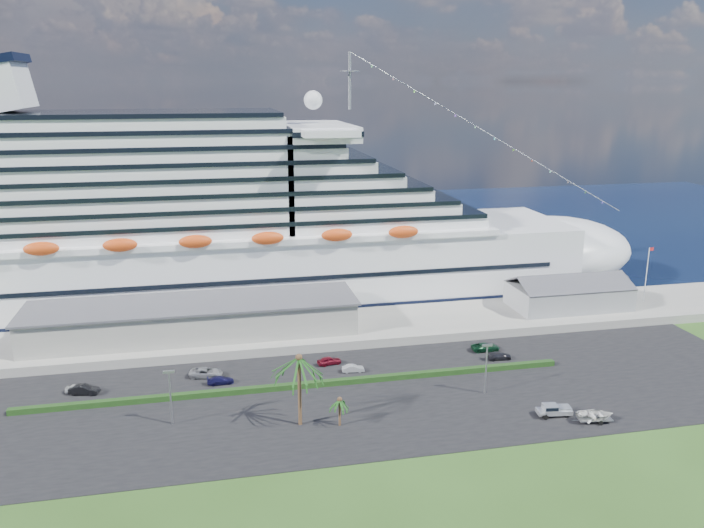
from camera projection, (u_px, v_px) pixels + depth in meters
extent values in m
plane|color=#294818|center=(374.00, 431.00, 96.90)|extent=(420.00, 420.00, 0.00)
cube|color=black|center=(357.00, 397.00, 107.28)|extent=(140.00, 38.00, 0.12)
cube|color=gray|center=(325.00, 329.00, 134.46)|extent=(240.00, 20.00, 1.80)
cube|color=black|center=(277.00, 236.00, 219.70)|extent=(420.00, 160.00, 0.02)
cube|color=silver|center=(217.00, 268.00, 151.24)|extent=(160.00, 30.00, 16.00)
ellipsoid|color=silver|center=(550.00, 250.00, 167.48)|extent=(40.00, 30.00, 16.00)
cube|color=black|center=(219.00, 297.00, 152.99)|extent=(164.00, 30.60, 2.40)
cube|color=silver|center=(153.00, 172.00, 143.23)|extent=(128.00, 26.00, 24.80)
cube|color=silver|center=(317.00, 131.00, 148.29)|extent=(14.00, 38.00, 3.20)
cylinder|color=gray|center=(350.00, 81.00, 147.02)|extent=(0.70, 0.70, 12.00)
ellipsoid|color=#D24313|center=(195.00, 242.00, 132.97)|extent=(90.00, 2.40, 2.60)
ellipsoid|color=#D24313|center=(196.00, 212.00, 162.82)|extent=(90.00, 2.40, 2.60)
cube|color=black|center=(217.00, 265.00, 151.03)|extent=(144.00, 30.40, 0.90)
cube|color=gray|center=(194.00, 319.00, 128.37)|extent=(60.00, 14.00, 6.00)
cube|color=#4C4C54|center=(193.00, 303.00, 127.57)|extent=(61.00, 15.00, 0.40)
cube|color=gray|center=(568.00, 296.00, 144.17)|extent=(24.00, 12.00, 4.80)
cube|color=#4C4C54|center=(577.00, 283.00, 140.40)|extent=(24.00, 6.31, 2.74)
cube|color=#4C4C54|center=(563.00, 276.00, 146.07)|extent=(24.00, 6.31, 2.74)
cylinder|color=silver|center=(646.00, 275.00, 146.89)|extent=(0.16, 0.16, 12.00)
cube|color=red|center=(651.00, 249.00, 145.55)|extent=(1.00, 0.04, 0.70)
cube|color=black|center=(302.00, 385.00, 110.24)|extent=(88.00, 1.10, 0.90)
cylinder|color=gray|center=(171.00, 398.00, 97.71)|extent=(0.24, 0.24, 8.00)
cube|color=gray|center=(169.00, 372.00, 96.65)|extent=(1.60, 0.35, 0.35)
cylinder|color=gray|center=(486.00, 370.00, 107.46)|extent=(0.24, 0.24, 8.00)
cube|color=gray|center=(487.00, 345.00, 106.40)|extent=(1.60, 0.35, 0.35)
cylinder|color=#47301E|center=(300.00, 392.00, 97.30)|extent=(0.54, 0.54, 10.50)
sphere|color=#47301E|center=(299.00, 357.00, 95.94)|extent=(0.98, 0.98, 0.98)
cylinder|color=#47301E|center=(340.00, 413.00, 97.81)|extent=(0.35, 0.35, 4.20)
sphere|color=#47301E|center=(340.00, 399.00, 97.27)|extent=(0.73, 0.73, 0.73)
imported|color=silver|center=(79.00, 389.00, 108.52)|extent=(4.14, 2.00, 1.37)
imported|color=black|center=(84.00, 390.00, 107.96)|extent=(4.90, 2.65, 1.53)
imported|color=gray|center=(206.00, 373.00, 114.28)|extent=(5.84, 3.52, 1.52)
imported|color=#141241|center=(220.00, 380.00, 111.68)|extent=(4.39, 1.98, 1.25)
imported|color=maroon|center=(329.00, 361.00, 119.29)|extent=(4.42, 2.40, 1.43)
imported|color=#AEAFB5|center=(353.00, 368.00, 116.26)|extent=(3.85, 1.64, 1.24)
imported|color=black|center=(485.00, 347.00, 125.39)|extent=(5.25, 2.61, 1.43)
imported|color=black|center=(499.00, 356.00, 121.53)|extent=(4.58, 1.95, 1.32)
cylinder|color=black|center=(546.00, 417.00, 99.87)|extent=(0.78, 0.37, 0.75)
cylinder|color=black|center=(540.00, 412.00, 101.56)|extent=(0.78, 0.37, 0.75)
cylinder|color=black|center=(566.00, 415.00, 100.54)|extent=(0.78, 0.37, 0.75)
cylinder|color=black|center=(560.00, 410.00, 102.22)|extent=(0.78, 0.37, 0.75)
cube|color=silver|center=(554.00, 411.00, 100.99)|extent=(5.30, 2.58, 0.66)
cube|color=silver|center=(563.00, 408.00, 101.17)|extent=(2.50, 2.14, 0.52)
cube|color=silver|center=(550.00, 408.00, 100.69)|extent=(2.30, 2.06, 0.89)
cube|color=black|center=(550.00, 407.00, 100.66)|extent=(2.12, 2.08, 0.52)
cube|color=silver|center=(541.00, 412.00, 100.50)|extent=(1.09, 1.89, 0.33)
cube|color=gray|center=(595.00, 419.00, 99.05)|extent=(5.09, 2.45, 0.13)
cylinder|color=gray|center=(581.00, 420.00, 98.60)|extent=(2.33, 0.40, 0.08)
cylinder|color=black|center=(601.00, 423.00, 98.30)|extent=(0.71, 0.32, 0.68)
cylinder|color=black|center=(594.00, 417.00, 100.11)|extent=(0.71, 0.32, 0.68)
imported|color=silver|center=(595.00, 415.00, 98.89)|extent=(5.86, 4.54, 1.12)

